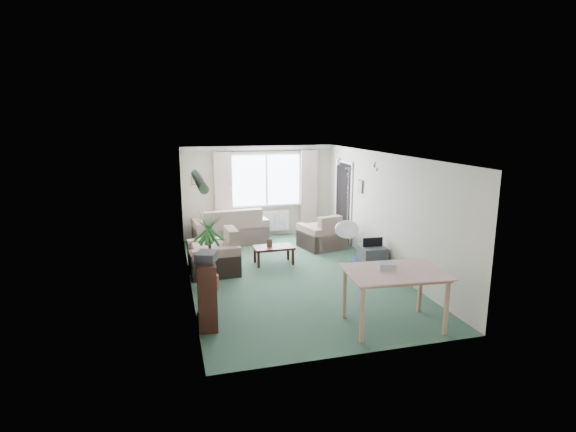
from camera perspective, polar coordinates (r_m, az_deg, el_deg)
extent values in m
plane|color=#30503E|center=(9.13, 0.50, -7.46)|extent=(6.50, 6.50, 0.00)
cube|color=white|center=(11.89, -2.77, 4.59)|extent=(1.80, 0.03, 1.30)
cube|color=black|center=(11.73, -2.72, 8.27)|extent=(2.60, 0.03, 0.03)
cube|color=beige|center=(11.63, -8.20, 3.16)|extent=(0.45, 0.08, 2.00)
cube|color=beige|center=(12.12, 2.67, 3.64)|extent=(0.45, 0.08, 2.00)
cube|color=white|center=(12.04, -2.67, -0.63)|extent=(1.20, 0.10, 0.55)
cube|color=black|center=(11.52, 7.08, 1.74)|extent=(0.03, 0.95, 2.00)
sphere|color=white|center=(6.68, 7.51, -1.68)|extent=(0.36, 0.36, 0.36)
cylinder|color=#196626|center=(6.04, -11.23, 4.45)|extent=(1.60, 1.60, 0.12)
sphere|color=silver|center=(9.90, 6.42, 7.19)|extent=(0.20, 0.20, 0.20)
sphere|color=silver|center=(8.93, 11.05, 6.50)|extent=(0.20, 0.20, 0.20)
cube|color=brown|center=(11.63, -11.49, 4.44)|extent=(0.28, 0.03, 0.22)
cube|color=brown|center=(10.52, 9.19, 3.73)|extent=(0.03, 0.24, 0.30)
cube|color=beige|center=(11.43, -7.37, -1.16)|extent=(1.87, 1.10, 0.90)
cube|color=beige|center=(10.92, 4.32, -1.89)|extent=(1.11, 1.08, 0.84)
cube|color=#C6B696|center=(9.27, -9.46, -4.42)|extent=(1.00, 1.05, 0.90)
cube|color=black|center=(9.76, -1.83, -4.97)|extent=(0.86, 0.49, 0.38)
cube|color=#4F3D29|center=(9.69, -2.37, -3.42)|extent=(0.12, 0.04, 0.16)
cube|color=black|center=(7.04, -10.31, -9.38)|extent=(0.31, 0.84, 1.01)
cube|color=#323236|center=(6.77, -10.31, -5.08)|extent=(0.38, 0.42, 0.14)
cylinder|color=#1B512A|center=(8.28, -9.89, -4.51)|extent=(0.77, 0.77, 1.44)
cube|color=#9B7954|center=(7.02, 13.24, -10.25)|extent=(1.44, 1.02, 0.86)
cube|color=#ADAEB8|center=(6.90, 12.44, -6.31)|extent=(0.29, 0.24, 0.12)
cube|color=#38373C|center=(9.53, 10.63, -5.26)|extent=(0.53, 0.58, 0.50)
cylinder|color=navy|center=(9.82, 9.57, -5.88)|extent=(0.68, 0.68, 0.11)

